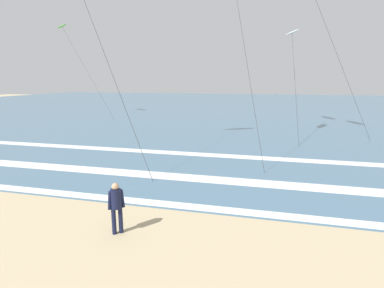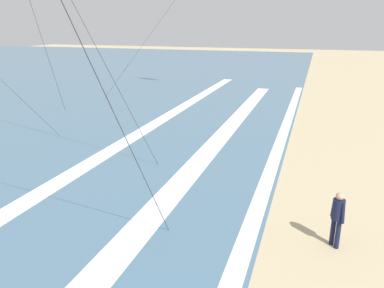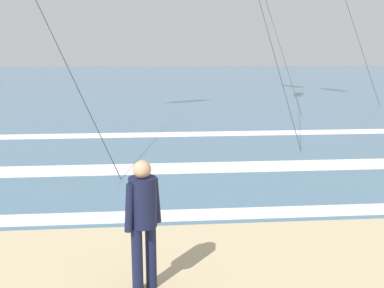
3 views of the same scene
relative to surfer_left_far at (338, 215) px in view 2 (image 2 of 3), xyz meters
The scene contains 4 objects.
wave_foam_shoreline 2.84m from the surfer_left_far, 60.20° to the left, with size 51.59×0.54×0.01m, color white.
wave_foam_mid_break 7.35m from the surfer_left_far, 48.31° to the left, with size 41.34×1.00×0.01m, color white.
wave_foam_outer_break 10.13m from the surfer_left_far, 78.95° to the left, with size 56.89×0.88×0.01m, color white.
surfer_left_far is the anchor object (origin of this frame).
Camera 2 is at (-12.91, 8.37, 5.84)m, focal length 35.56 mm.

